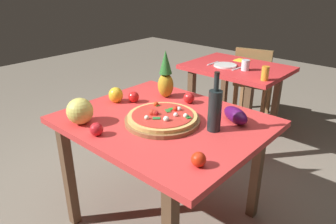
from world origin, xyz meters
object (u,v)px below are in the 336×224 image
object	(u,v)px
display_table	(164,132)
dinner_plate	(225,65)
tomato_by_bottle	(189,98)
napkin_folded	(242,60)
background_table	(236,79)
pizza	(162,116)
wine_bottle	(215,109)
dining_chair	(253,79)
eggplant	(236,115)
tomato_near_board	(199,159)
tomato_beside_pepper	(134,97)
tomato_at_corner	(96,129)
knife_utensil	(238,68)
bell_pepper	(116,95)
drinking_glass_water	(245,65)
drinking_glass_juice	(265,73)
pineapple_left	(166,77)
fork_utensil	(213,63)
pizza_board	(162,120)
melon	(80,111)

from	to	relation	value
display_table	dinner_plate	distance (m)	1.35
tomato_by_bottle	napkin_folded	world-z (taller)	tomato_by_bottle
background_table	pizza	size ratio (longest dim) A/B	2.28
wine_bottle	dining_chair	bearing A→B (deg)	110.58
eggplant	tomato_by_bottle	xyz separation A→B (m)	(-0.40, 0.06, -0.01)
tomato_near_board	napkin_folded	distance (m)	2.03
dining_chair	tomato_beside_pepper	bearing A→B (deg)	77.36
tomato_at_corner	tomato_by_bottle	size ratio (longest dim) A/B	0.98
knife_utensil	tomato_by_bottle	bearing A→B (deg)	-74.58
bell_pepper	tomato_at_corner	bearing A→B (deg)	-51.81
display_table	napkin_folded	distance (m)	1.62
pizza	drinking_glass_water	world-z (taller)	drinking_glass_water
dining_chair	drinking_glass_juice	bearing A→B (deg)	107.11
pineapple_left	fork_utensil	world-z (taller)	pineapple_left
tomato_at_corner	dinner_plate	world-z (taller)	tomato_at_corner
tomato_by_bottle	napkin_folded	distance (m)	1.31
dining_chair	pineapple_left	xyz separation A→B (m)	(0.15, -1.67, 0.45)
dining_chair	pizza_board	xyz separation A→B (m)	(0.42, -2.00, 0.31)
wine_bottle	knife_utensil	distance (m)	1.33
melon	tomato_at_corner	bearing A→B (deg)	-8.99
background_table	tomato_at_corner	size ratio (longest dim) A/B	12.68
dining_chair	drinking_glass_water	world-z (taller)	drinking_glass_water
wine_bottle	drinking_glass_juice	bearing A→B (deg)	100.87
eggplant	tomato_by_bottle	distance (m)	0.40
melon	tomato_near_board	xyz separation A→B (m)	(0.79, 0.10, -0.04)
eggplant	napkin_folded	world-z (taller)	eggplant
pineapple_left	drinking_glass_juice	bearing A→B (deg)	66.89
tomato_at_corner	knife_utensil	bearing A→B (deg)	93.51
background_table	drinking_glass_water	xyz separation A→B (m)	(0.13, -0.08, 0.18)
tomato_near_board	pineapple_left	bearing A→B (deg)	141.65
display_table	pizza	xyz separation A→B (m)	(0.02, -0.04, 0.13)
melon	knife_utensil	bearing A→B (deg)	86.82
melon	dining_chair	bearing A→B (deg)	91.66
dinner_plate	knife_utensil	world-z (taller)	dinner_plate
dining_chair	tomato_near_board	bearing A→B (deg)	96.94
display_table	tomato_near_board	size ratio (longest dim) A/B	16.73
pizza	melon	distance (m)	0.49
tomato_at_corner	napkin_folded	bearing A→B (deg)	96.53
bell_pepper	dinner_plate	distance (m)	1.30
dining_chair	drinking_glass_juice	world-z (taller)	drinking_glass_juice
tomato_near_board	tomato_beside_pepper	size ratio (longest dim) A/B	0.95
dining_chair	pizza	size ratio (longest dim) A/B	2.04
knife_utensil	tomato_near_board	bearing A→B (deg)	-61.18
dining_chair	napkin_folded	xyz separation A→B (m)	(0.04, -0.38, 0.30)
drinking_glass_juice	dinner_plate	xyz separation A→B (m)	(-0.48, 0.16, -0.05)
eggplant	dinner_plate	world-z (taller)	eggplant
dinner_plate	eggplant	bearing A→B (deg)	-55.13
dinner_plate	napkin_folded	world-z (taller)	dinner_plate
fork_utensil	tomato_at_corner	bearing A→B (deg)	-76.18
pizza	eggplant	size ratio (longest dim) A/B	2.08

